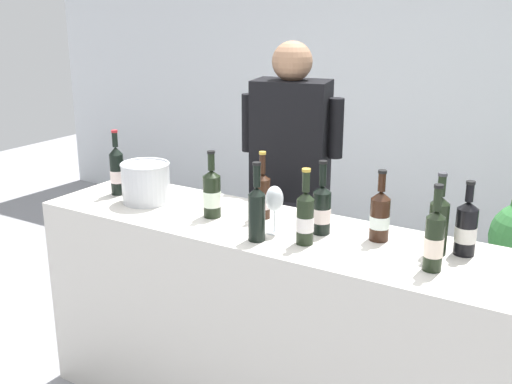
# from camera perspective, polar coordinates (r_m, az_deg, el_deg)

# --- Properties ---
(wall_back) EXTENTS (8.00, 0.10, 2.80)m
(wall_back) POSITION_cam_1_polar(r_m,az_deg,el_deg) (5.08, 16.34, 9.91)
(wall_back) COLOR silver
(wall_back) RESTS_ON ground_plane
(counter) EXTENTS (2.25, 0.60, 1.01)m
(counter) POSITION_cam_1_polar(r_m,az_deg,el_deg) (3.01, 0.86, -12.12)
(counter) COLOR beige
(counter) RESTS_ON ground_plane
(wine_bottle_0) EXTENTS (0.07, 0.07, 0.31)m
(wine_bottle_0) POSITION_cam_1_polar(r_m,az_deg,el_deg) (2.87, 0.59, -0.30)
(wine_bottle_0) COLOR black
(wine_bottle_0) RESTS_ON counter
(wine_bottle_1) EXTENTS (0.07, 0.07, 0.32)m
(wine_bottle_1) POSITION_cam_1_polar(r_m,az_deg,el_deg) (2.57, 4.51, -2.26)
(wine_bottle_1) COLOR black
(wine_bottle_1) RESTS_ON counter
(wine_bottle_2) EXTENTS (0.08, 0.08, 0.30)m
(wine_bottle_2) POSITION_cam_1_polar(r_m,az_deg,el_deg) (2.65, 11.24, -2.08)
(wine_bottle_2) COLOR black
(wine_bottle_2) RESTS_ON counter
(wine_bottle_3) EXTENTS (0.07, 0.07, 0.33)m
(wine_bottle_3) POSITION_cam_1_polar(r_m,az_deg,el_deg) (2.40, 15.94, -4.20)
(wine_bottle_3) COLOR black
(wine_bottle_3) RESTS_ON counter
(wine_bottle_4) EXTENTS (0.09, 0.09, 0.30)m
(wine_bottle_4) POSITION_cam_1_polar(r_m,az_deg,el_deg) (2.59, 18.62, -3.12)
(wine_bottle_4) COLOR black
(wine_bottle_4) RESTS_ON counter
(wine_bottle_5) EXTENTS (0.08, 0.08, 0.31)m
(wine_bottle_5) POSITION_cam_1_polar(r_m,az_deg,el_deg) (2.89, -4.05, -0.12)
(wine_bottle_5) COLOR black
(wine_bottle_5) RESTS_ON counter
(wine_bottle_6) EXTENTS (0.08, 0.08, 0.32)m
(wine_bottle_6) POSITION_cam_1_polar(r_m,az_deg,el_deg) (2.69, 6.02, -1.52)
(wine_bottle_6) COLOR black
(wine_bottle_6) RESTS_ON counter
(wine_bottle_7) EXTENTS (0.07, 0.07, 0.34)m
(wine_bottle_7) POSITION_cam_1_polar(r_m,az_deg,el_deg) (2.59, 0.07, -1.73)
(wine_bottle_7) COLOR black
(wine_bottle_7) RESTS_ON counter
(wine_bottle_8) EXTENTS (0.07, 0.07, 0.34)m
(wine_bottle_8) POSITION_cam_1_polar(r_m,az_deg,el_deg) (3.30, -12.57, 1.94)
(wine_bottle_8) COLOR black
(wine_bottle_8) RESTS_ON counter
(wine_bottle_9) EXTENTS (0.08, 0.08, 0.33)m
(wine_bottle_9) POSITION_cam_1_polar(r_m,az_deg,el_deg) (2.56, 16.31, -2.70)
(wine_bottle_9) COLOR black
(wine_bottle_9) RESTS_ON counter
(wine_glass) EXTENTS (0.08, 0.08, 0.21)m
(wine_glass) POSITION_cam_1_polar(r_m,az_deg,el_deg) (2.67, 1.70, -0.78)
(wine_glass) COLOR silver
(wine_glass) RESTS_ON counter
(ice_bucket) EXTENTS (0.24, 0.24, 0.20)m
(ice_bucket) POSITION_cam_1_polar(r_m,az_deg,el_deg) (3.15, -10.03, 0.88)
(ice_bucket) COLOR silver
(ice_bucket) RESTS_ON counter
(person_server) EXTENTS (0.55, 0.32, 1.77)m
(person_server) POSITION_cam_1_polar(r_m,az_deg,el_deg) (3.50, 3.11, -1.24)
(person_server) COLOR black
(person_server) RESTS_ON ground_plane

